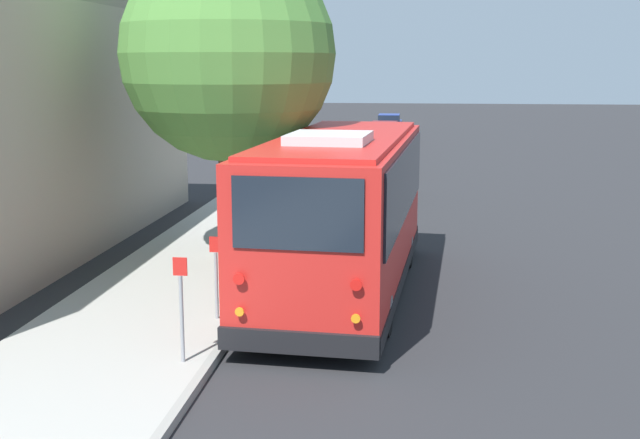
% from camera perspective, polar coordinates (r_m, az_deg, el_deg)
% --- Properties ---
extents(ground_plane, '(160.00, 160.00, 0.00)m').
position_cam_1_polar(ground_plane, '(17.57, 1.44, -4.35)').
color(ground_plane, '#28282B').
extents(sidewalk_slab, '(80.00, 3.59, 0.15)m').
position_cam_1_polar(sidewalk_slab, '(18.17, -9.28, -3.73)').
color(sidewalk_slab, '#A3A099').
rests_on(sidewalk_slab, ground).
extents(curb_strip, '(80.00, 0.14, 0.15)m').
position_cam_1_polar(curb_strip, '(17.75, -3.47, -3.96)').
color(curb_strip, gray).
rests_on(curb_strip, ground).
extents(shuttle_bus, '(8.79, 3.12, 3.43)m').
position_cam_1_polar(shuttle_bus, '(16.13, 1.57, 0.95)').
color(shuttle_bus, red).
rests_on(shuttle_bus, ground).
extents(parked_sedan_black, '(4.60, 1.89, 1.29)m').
position_cam_1_polar(parked_sedan_black, '(28.56, 2.79, 2.84)').
color(parked_sedan_black, black).
rests_on(parked_sedan_black, ground).
extents(parked_sedan_white, '(4.47, 1.83, 1.29)m').
position_cam_1_polar(parked_sedan_white, '(34.69, 3.73, 4.28)').
color(parked_sedan_white, silver).
rests_on(parked_sedan_white, ground).
extents(parked_sedan_navy, '(4.68, 1.87, 1.26)m').
position_cam_1_polar(parked_sedan_navy, '(41.86, 3.98, 5.41)').
color(parked_sedan_navy, '#19234C').
rests_on(parked_sedan_navy, ground).
extents(parked_sedan_maroon, '(4.57, 2.08, 1.27)m').
position_cam_1_polar(parked_sedan_maroon, '(48.10, 4.54, 6.14)').
color(parked_sedan_maroon, maroon).
rests_on(parked_sedan_maroon, ground).
extents(parked_sedan_blue, '(4.35, 1.75, 1.27)m').
position_cam_1_polar(parked_sedan_blue, '(55.26, 4.93, 6.77)').
color(parked_sedan_blue, navy).
rests_on(parked_sedan_blue, ground).
extents(street_tree, '(4.93, 4.93, 7.94)m').
position_cam_1_polar(street_tree, '(18.84, -6.48, 12.63)').
color(street_tree, brown).
rests_on(street_tree, sidewalk_slab).
extents(sign_post_near, '(0.06, 0.22, 1.65)m').
position_cam_1_polar(sign_post_near, '(12.43, -9.82, -6.27)').
color(sign_post_near, gray).
rests_on(sign_post_near, sidewalk_slab).
extents(sign_post_far, '(0.06, 0.22, 1.50)m').
position_cam_1_polar(sign_post_far, '(14.45, -7.39, -4.04)').
color(sign_post_far, gray).
rests_on(sign_post_far, sidewalk_slab).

